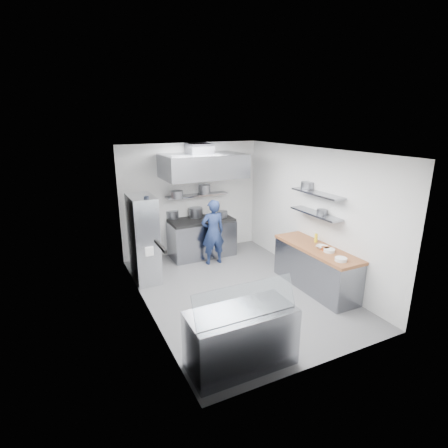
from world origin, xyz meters
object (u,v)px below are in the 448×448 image
chef (213,232)px  display_case (241,338)px  gas_range (202,238)px  wire_rack (144,239)px

chef → display_case: 3.70m
chef → display_case: bearing=74.3°
gas_range → display_case: 4.25m
wire_rack → display_case: 3.42m
chef → wire_rack: size_ratio=0.85×
gas_range → wire_rack: (-1.63, -0.76, 0.48)m
display_case → gas_range: bearing=75.0°
wire_rack → display_case: bearing=-81.0°
wire_rack → display_case: (0.53, -3.34, -0.50)m
chef → display_case: chef is taller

